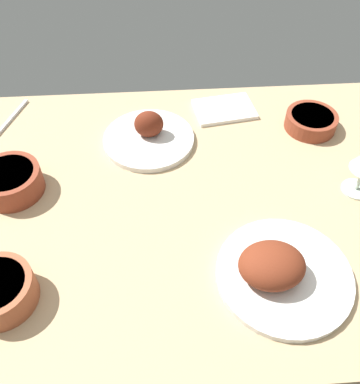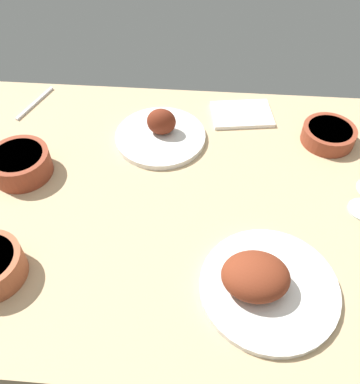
# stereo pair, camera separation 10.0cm
# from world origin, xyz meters

# --- Properties ---
(dining_table) EXTENTS (1.40, 0.90, 0.04)m
(dining_table) POSITION_xyz_m (0.00, 0.00, 0.02)
(dining_table) COLOR tan
(dining_table) RESTS_ON ground
(plate_far_side) EXTENTS (0.28, 0.28, 0.09)m
(plate_far_side) POSITION_xyz_m (0.18, -0.24, 0.07)
(plate_far_side) COLOR silver
(plate_far_side) RESTS_ON dining_table
(plate_center_main) EXTENTS (0.25, 0.25, 0.09)m
(plate_center_main) POSITION_xyz_m (-0.07, 0.21, 0.06)
(plate_center_main) COLOR silver
(plate_center_main) RESTS_ON dining_table
(bowl_soup) EXTENTS (0.14, 0.14, 0.05)m
(bowl_soup) POSITION_xyz_m (0.39, 0.24, 0.06)
(bowl_soup) COLOR brown
(bowl_soup) RESTS_ON dining_table
(bowl_pasta) EXTENTS (0.15, 0.15, 0.06)m
(bowl_pasta) POSITION_xyz_m (-0.41, 0.05, 0.07)
(bowl_pasta) COLOR brown
(bowl_pasta) RESTS_ON dining_table
(folded_napkin) EXTENTS (0.19, 0.15, 0.01)m
(folded_napkin) POSITION_xyz_m (0.16, 0.33, 0.05)
(folded_napkin) COLOR white
(folded_napkin) RESTS_ON dining_table
(spoon_loose) EXTENTS (0.07, 0.17, 0.01)m
(spoon_loose) POSITION_xyz_m (-0.47, 0.34, 0.04)
(spoon_loose) COLOR silver
(spoon_loose) RESTS_ON dining_table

